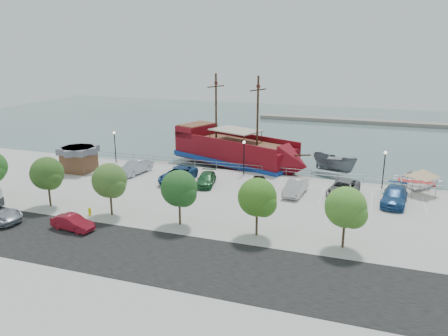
% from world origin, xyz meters
% --- Properties ---
extents(ground, '(160.00, 160.00, 0.00)m').
position_xyz_m(ground, '(0.00, 0.00, -1.00)').
color(ground, '#465F5C').
extents(land_slab, '(100.00, 58.00, 1.20)m').
position_xyz_m(land_slab, '(0.00, -21.00, -0.60)').
color(land_slab, '#B4B3AE').
rests_on(land_slab, ground).
extents(street, '(100.00, 8.00, 0.04)m').
position_xyz_m(street, '(0.00, -16.00, 0.01)').
color(street, black).
rests_on(street, land_slab).
extents(sidewalk, '(100.00, 4.00, 0.05)m').
position_xyz_m(sidewalk, '(0.00, -10.00, 0.01)').
color(sidewalk, '#A7A5A0').
rests_on(sidewalk, land_slab).
extents(seawall_railing, '(50.00, 0.06, 1.00)m').
position_xyz_m(seawall_railing, '(0.00, 7.80, 0.53)').
color(seawall_railing, slate).
rests_on(seawall_railing, land_slab).
extents(far_shore, '(40.00, 3.00, 0.80)m').
position_xyz_m(far_shore, '(10.00, 55.00, -0.60)').
color(far_shore, gray).
rests_on(far_shore, ground).
extents(pirate_ship, '(21.14, 12.93, 13.18)m').
position_xyz_m(pirate_ship, '(-1.88, 12.36, 1.21)').
color(pirate_ship, maroon).
rests_on(pirate_ship, ground).
extents(patrol_boat, '(6.80, 5.19, 2.49)m').
position_xyz_m(patrol_boat, '(10.18, 13.56, 0.24)').
color(patrol_boat, slate).
rests_on(patrol_boat, ground).
extents(speedboat, '(6.78, 8.78, 1.68)m').
position_xyz_m(speedboat, '(19.80, 9.97, -0.16)').
color(speedboat, white).
rests_on(speedboat, ground).
extents(dock_west, '(7.18, 4.53, 0.40)m').
position_xyz_m(dock_west, '(-15.36, 9.20, -0.80)').
color(dock_west, gray).
rests_on(dock_west, ground).
extents(dock_mid, '(7.73, 3.61, 0.43)m').
position_xyz_m(dock_mid, '(7.13, 9.20, -0.79)').
color(dock_mid, gray).
rests_on(dock_mid, ground).
extents(dock_east, '(6.46, 2.03, 0.37)m').
position_xyz_m(dock_east, '(15.03, 9.20, -0.82)').
color(dock_east, gray).
rests_on(dock_east, ground).
extents(shed, '(3.89, 3.89, 3.12)m').
position_xyz_m(shed, '(-20.04, 1.42, 1.66)').
color(shed, brown).
rests_on(shed, land_slab).
extents(canopy_tent, '(4.37, 4.37, 3.17)m').
position_xyz_m(canopy_tent, '(19.86, 5.89, 2.76)').
color(canopy_tent, slate).
rests_on(canopy_tent, land_slab).
extents(street_sedan, '(4.11, 1.89, 1.31)m').
position_xyz_m(street_sedan, '(-9.29, -14.01, 0.65)').
color(street_sedan, maroon).
rests_on(street_sedan, street).
extents(fire_hydrant, '(0.27, 0.27, 0.79)m').
position_xyz_m(fire_hydrant, '(-9.86, -10.80, 0.43)').
color(fire_hydrant, '#F1E500').
rests_on(fire_hydrant, sidewalk).
extents(lamp_post_left, '(0.36, 0.36, 4.28)m').
position_xyz_m(lamp_post_left, '(-18.00, 6.50, 2.94)').
color(lamp_post_left, black).
rests_on(lamp_post_left, land_slab).
extents(lamp_post_mid, '(0.36, 0.36, 4.28)m').
position_xyz_m(lamp_post_mid, '(0.00, 6.50, 2.94)').
color(lamp_post_mid, black).
rests_on(lamp_post_mid, land_slab).
extents(lamp_post_right, '(0.36, 0.36, 4.28)m').
position_xyz_m(lamp_post_right, '(16.00, 6.50, 2.94)').
color(lamp_post_right, black).
rests_on(lamp_post_right, land_slab).
extents(tree_b, '(3.30, 3.20, 5.00)m').
position_xyz_m(tree_b, '(-14.85, -10.07, 3.30)').
color(tree_b, '#473321').
rests_on(tree_b, sidewalk).
extents(tree_c, '(3.30, 3.20, 5.00)m').
position_xyz_m(tree_c, '(-7.85, -10.07, 3.30)').
color(tree_c, '#473321').
rests_on(tree_c, sidewalk).
extents(tree_d, '(3.30, 3.20, 5.00)m').
position_xyz_m(tree_d, '(-0.85, -10.07, 3.30)').
color(tree_d, '#473321').
rests_on(tree_d, sidewalk).
extents(tree_e, '(3.30, 3.20, 5.00)m').
position_xyz_m(tree_e, '(6.15, -10.07, 3.30)').
color(tree_e, '#473321').
rests_on(tree_e, sidewalk).
extents(tree_f, '(3.30, 3.20, 5.00)m').
position_xyz_m(tree_f, '(13.15, -10.07, 3.30)').
color(tree_f, '#473321').
rests_on(tree_f, sidewalk).
extents(parked_car_b, '(2.52, 5.26, 1.66)m').
position_xyz_m(parked_car_b, '(-12.80, 2.68, 0.83)').
color(parked_car_b, '#A4ADB8').
rests_on(parked_car_b, land_slab).
extents(parked_car_c, '(3.10, 6.11, 1.65)m').
position_xyz_m(parked_car_c, '(-6.51, 1.52, 0.83)').
color(parked_car_c, navy).
rests_on(parked_car_c, land_slab).
extents(parked_car_d, '(2.75, 4.92, 1.35)m').
position_xyz_m(parked_car_d, '(-2.94, 1.33, 0.67)').
color(parked_car_d, '#225C2F').
rests_on(parked_car_d, land_slab).
extents(parked_car_e, '(2.36, 4.29, 1.38)m').
position_xyz_m(parked_car_e, '(3.06, 1.65, 0.69)').
color(parked_car_e, black).
rests_on(parked_car_e, land_slab).
extents(parked_car_f, '(2.14, 5.05, 1.62)m').
position_xyz_m(parked_car_f, '(7.24, 1.43, 0.81)').
color(parked_car_f, beige).
rests_on(parked_car_f, land_slab).
extents(parked_car_g, '(3.49, 6.08, 1.60)m').
position_xyz_m(parked_car_g, '(12.08, 2.62, 0.80)').
color(parked_car_g, slate).
rests_on(parked_car_g, land_slab).
extents(parked_car_h, '(2.95, 5.86, 1.63)m').
position_xyz_m(parked_car_h, '(17.10, 1.77, 0.82)').
color(parked_car_h, '#224D85').
rests_on(parked_car_h, land_slab).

